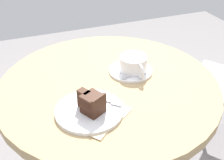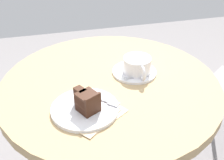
{
  "view_description": "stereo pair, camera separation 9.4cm",
  "coord_description": "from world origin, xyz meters",
  "px_view_note": "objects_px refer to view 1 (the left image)",
  "views": [
    {
      "loc": [
        0.79,
        -0.29,
        1.29
      ],
      "look_at": [
        0.05,
        -0.01,
        0.78
      ],
      "focal_mm": 45.0,
      "sensor_mm": 36.0,
      "label": 1
    },
    {
      "loc": [
        0.81,
        -0.2,
        1.29
      ],
      "look_at": [
        0.05,
        -0.01,
        0.78
      ],
      "focal_mm": 45.0,
      "sensor_mm": 36.0,
      "label": 2
    }
  ],
  "objects_px": {
    "teaspoon": "(131,77)",
    "cake_plate": "(89,111)",
    "saucer": "(131,71)",
    "cake_slice": "(92,103)",
    "napkin": "(94,114)",
    "coffee_cup": "(134,63)",
    "fork": "(106,101)"
  },
  "relations": [
    {
      "from": "cake_plate",
      "to": "fork",
      "type": "distance_m",
      "value": 0.06
    },
    {
      "from": "coffee_cup",
      "to": "teaspoon",
      "type": "height_order",
      "value": "coffee_cup"
    },
    {
      "from": "cake_plate",
      "to": "cake_slice",
      "type": "distance_m",
      "value": 0.04
    },
    {
      "from": "saucer",
      "to": "teaspoon",
      "type": "distance_m",
      "value": 0.05
    },
    {
      "from": "teaspoon",
      "to": "cake_plate",
      "type": "bearing_deg",
      "value": 34.24
    },
    {
      "from": "saucer",
      "to": "teaspoon",
      "type": "bearing_deg",
      "value": -24.22
    },
    {
      "from": "saucer",
      "to": "coffee_cup",
      "type": "distance_m",
      "value": 0.04
    },
    {
      "from": "fork",
      "to": "napkin",
      "type": "relative_size",
      "value": 0.5
    },
    {
      "from": "napkin",
      "to": "cake_plate",
      "type": "bearing_deg",
      "value": -149.0
    },
    {
      "from": "coffee_cup",
      "to": "napkin",
      "type": "relative_size",
      "value": 0.58
    },
    {
      "from": "cake_plate",
      "to": "cake_slice",
      "type": "xyz_separation_m",
      "value": [
        0.01,
        0.01,
        0.04
      ]
    },
    {
      "from": "coffee_cup",
      "to": "cake_plate",
      "type": "relative_size",
      "value": 0.66
    },
    {
      "from": "cake_slice",
      "to": "fork",
      "type": "xyz_separation_m",
      "value": [
        -0.03,
        0.06,
        -0.03
      ]
    },
    {
      "from": "cake_plate",
      "to": "napkin",
      "type": "xyz_separation_m",
      "value": [
        0.02,
        0.01,
        -0.0
      ]
    },
    {
      "from": "saucer",
      "to": "teaspoon",
      "type": "xyz_separation_m",
      "value": [
        0.05,
        -0.02,
        0.01
      ]
    },
    {
      "from": "cake_slice",
      "to": "napkin",
      "type": "relative_size",
      "value": 0.39
    },
    {
      "from": "napkin",
      "to": "coffee_cup",
      "type": "bearing_deg",
      "value": 130.22
    },
    {
      "from": "coffee_cup",
      "to": "napkin",
      "type": "distance_m",
      "value": 0.28
    },
    {
      "from": "cake_plate",
      "to": "napkin",
      "type": "relative_size",
      "value": 0.88
    },
    {
      "from": "coffee_cup",
      "to": "teaspoon",
      "type": "distance_m",
      "value": 0.06
    },
    {
      "from": "teaspoon",
      "to": "cake_plate",
      "type": "distance_m",
      "value": 0.23
    },
    {
      "from": "teaspoon",
      "to": "napkin",
      "type": "xyz_separation_m",
      "value": [
        0.14,
        -0.18,
        -0.01
      ]
    },
    {
      "from": "coffee_cup",
      "to": "teaspoon",
      "type": "relative_size",
      "value": 1.48
    },
    {
      "from": "cake_plate",
      "to": "fork",
      "type": "bearing_deg",
      "value": 104.89
    },
    {
      "from": "teaspoon",
      "to": "cake_slice",
      "type": "relative_size",
      "value": 0.99
    },
    {
      "from": "saucer",
      "to": "napkin",
      "type": "relative_size",
      "value": 0.69
    },
    {
      "from": "saucer",
      "to": "cake_plate",
      "type": "distance_m",
      "value": 0.28
    },
    {
      "from": "saucer",
      "to": "fork",
      "type": "relative_size",
      "value": 1.39
    },
    {
      "from": "cake_slice",
      "to": "fork",
      "type": "height_order",
      "value": "cake_slice"
    },
    {
      "from": "saucer",
      "to": "napkin",
      "type": "distance_m",
      "value": 0.28
    },
    {
      "from": "saucer",
      "to": "cake_slice",
      "type": "distance_m",
      "value": 0.28
    },
    {
      "from": "cake_slice",
      "to": "napkin",
      "type": "bearing_deg",
      "value": 44.75
    }
  ]
}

